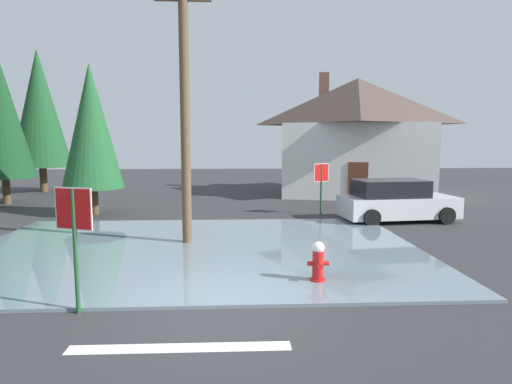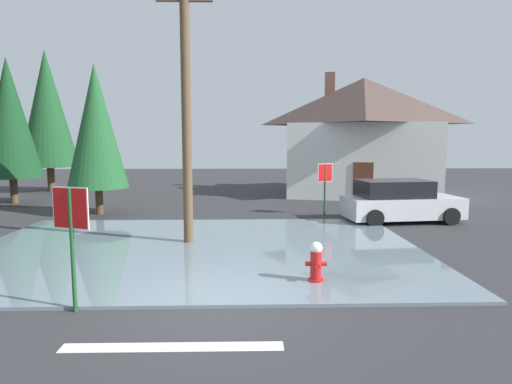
% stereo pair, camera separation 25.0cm
% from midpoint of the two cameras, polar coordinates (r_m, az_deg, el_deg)
% --- Properties ---
extents(ground_plane, '(80.00, 80.00, 0.10)m').
position_cam_midpoint_polar(ground_plane, '(8.65, -5.14, -14.63)').
color(ground_plane, '#2D2D30').
extents(flood_puddle, '(12.61, 8.80, 0.07)m').
position_cam_midpoint_polar(flood_puddle, '(12.62, -8.45, -7.36)').
color(flood_puddle, slate).
rests_on(flood_puddle, ground).
extents(lane_stop_bar, '(3.36, 0.32, 0.01)m').
position_cam_midpoint_polar(lane_stop_bar, '(7.08, -10.98, -19.30)').
color(lane_stop_bar, silver).
rests_on(lane_stop_bar, ground).
extents(stop_sign_near, '(0.72, 0.27, 2.28)m').
position_cam_midpoint_polar(stop_sign_near, '(8.40, -23.38, -3.85)').
color(stop_sign_near, '#1E4C28').
rests_on(stop_sign_near, ground).
extents(fire_hydrant, '(0.47, 0.40, 0.93)m').
position_cam_midpoint_polar(fire_hydrant, '(9.66, 7.35, -9.16)').
color(fire_hydrant, red).
rests_on(fire_hydrant, ground).
extents(utility_pole, '(1.60, 0.28, 7.66)m').
position_cam_midpoint_polar(utility_pole, '(13.04, -9.79, 10.63)').
color(utility_pole, brown).
rests_on(utility_pole, ground).
extents(stop_sign_far, '(0.67, 0.37, 2.14)m').
position_cam_midpoint_polar(stop_sign_far, '(18.40, 8.12, 1.78)').
color(stop_sign_far, '#1E4C28').
rests_on(stop_sign_far, ground).
extents(house, '(9.86, 8.86, 7.13)m').
position_cam_midpoint_polar(house, '(26.01, 12.70, 7.32)').
color(house, silver).
rests_on(house, ground).
extents(parked_car, '(4.51, 2.46, 1.60)m').
position_cam_midpoint_polar(parked_car, '(17.63, 17.32, -1.17)').
color(parked_car, silver).
rests_on(parked_car, ground).
extents(pine_tree_tall_left, '(2.83, 2.83, 7.09)m').
position_cam_midpoint_polar(pine_tree_tall_left, '(24.57, -30.47, 8.33)').
color(pine_tree_tall_left, '#4C3823').
rests_on(pine_tree_tall_left, ground).
extents(pine_tree_mid_left, '(3.37, 3.37, 8.44)m').
position_cam_midpoint_polar(pine_tree_mid_left, '(29.38, -26.58, 9.69)').
color(pine_tree_mid_left, '#4C3823').
rests_on(pine_tree_mid_left, ground).
extents(pine_tree_far_center, '(2.49, 2.49, 6.22)m').
position_cam_midpoint_polar(pine_tree_far_center, '(19.38, -21.01, 7.96)').
color(pine_tree_far_center, '#4C3823').
rests_on(pine_tree_far_center, ground).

